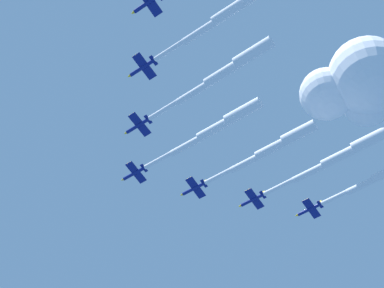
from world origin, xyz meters
name	(u,v)px	position (x,y,z in m)	size (l,w,h in m)	color
jet_lead	(214,129)	(-7.92, 2.52, 203.25)	(51.81, 20.81, 4.11)	navy
jet_port_inner	(222,73)	(-15.83, 21.24, 202.52)	(51.33, 21.70, 4.07)	navy
jet_starboard_inner	(271,148)	(-23.01, -8.30, 200.75)	(48.65, 19.69, 4.17)	navy
jet_port_mid	(230,10)	(-22.89, 38.64, 203.44)	(49.56, 20.62, 4.07)	navy
jet_starboard_mid	(339,156)	(-42.67, -17.16, 200.12)	(52.48, 21.52, 4.11)	navy
cloud_puff	(367,79)	(-58.28, -9.54, 225.94)	(44.75, 33.90, 28.19)	white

